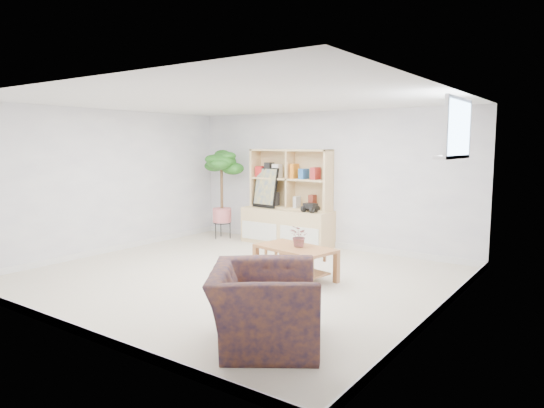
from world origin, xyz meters
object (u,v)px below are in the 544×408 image
Objects in this scene: floor_tree at (222,194)px; coffee_table at (295,263)px; armchair at (264,301)px; storage_unit at (287,197)px.

coffee_table is at bearing -30.84° from floor_tree.
floor_tree is 1.57× the size of armchair.
coffee_table is 0.63× the size of floor_tree.
storage_unit is 1.58× the size of armchair.
armchair is (0.93, -1.98, 0.18)m from coffee_table.
armchair is at bearing -59.19° from storage_unit.
armchair is at bearing -53.67° from coffee_table.
coffee_table is 3.24m from floor_tree.
storage_unit is 1.60× the size of coffee_table.
floor_tree reaches higher than armchair.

